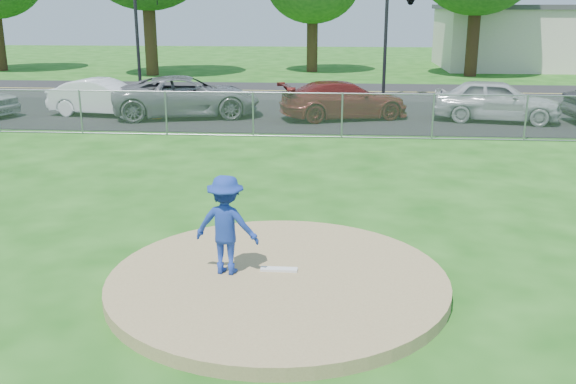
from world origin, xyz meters
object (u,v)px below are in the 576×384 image
traffic_signal_left (141,25)px  parked_car_pearl (496,100)px  commercial_building (558,36)px  parked_car_gray (187,96)px  pitcher (226,225)px  traffic_cone (157,110)px  parked_car_white (104,97)px  parked_car_darkred (344,100)px

traffic_signal_left → parked_car_pearl: bearing=-22.0°
commercial_building → parked_car_gray: commercial_building is taller
pitcher → traffic_cone: bearing=-60.9°
traffic_signal_left → traffic_cone: traffic_signal_left is taller
parked_car_white → parked_car_darkred: size_ratio=0.87×
commercial_building → traffic_cone: commercial_building is taller
traffic_signal_left → parked_car_gray: bearing=-60.1°
pitcher → parked_car_pearl: 17.40m
pitcher → traffic_cone: (-5.42, 15.11, -0.67)m
parked_car_gray → parked_car_darkred: bearing=-104.0°
parked_car_white → parked_car_darkred: (9.64, -0.01, 0.01)m
parked_car_gray → parked_car_darkred: size_ratio=1.15×
commercial_building → parked_car_darkred: (-14.92, -22.22, -1.42)m
commercial_building → parked_car_white: size_ratio=3.73×
pitcher → parked_car_white: (-7.74, 15.70, -0.27)m
traffic_signal_left → parked_car_pearl: traffic_signal_left is taller
parked_car_white → pitcher: bearing=-144.5°
traffic_signal_left → traffic_cone: size_ratio=8.76×
commercial_building → pitcher: 41.50m
traffic_signal_left → parked_car_darkred: 11.94m
traffic_cone → parked_car_gray: parked_car_gray is taller
traffic_signal_left → parked_car_gray: traffic_signal_left is taller
pitcher → parked_car_gray: bearing=-65.1°
pitcher → parked_car_pearl: (7.70, 15.60, -0.19)m
traffic_cone → parked_car_pearl: (13.12, 0.49, 0.48)m
traffic_signal_left → parked_car_gray: 7.63m
parked_car_pearl → traffic_signal_left: bearing=78.8°
parked_car_white → parked_car_gray: parked_car_gray is taller
commercial_building → parked_car_pearl: bearing=-112.2°
parked_car_pearl → parked_car_gray: bearing=100.4°
parked_car_darkred → commercial_building: bearing=-52.0°
parked_car_darkred → traffic_cone: bearing=76.4°
parked_car_gray → parked_car_pearl: (12.05, -0.08, -0.00)m
pitcher → parked_car_pearl: size_ratio=0.34×
parked_car_gray → parked_car_darkred: (6.25, 0.01, -0.07)m
traffic_cone → parked_car_darkred: size_ratio=0.13×
traffic_signal_left → parked_car_pearl: (15.64, -6.31, -2.55)m
parked_car_gray → parked_car_pearl: bearing=-104.5°
parked_car_white → parked_car_gray: size_ratio=0.76×
pitcher → traffic_cone: 16.07m
parked_car_gray → pitcher: bearing=-178.6°
commercial_building → traffic_signal_left: 29.51m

